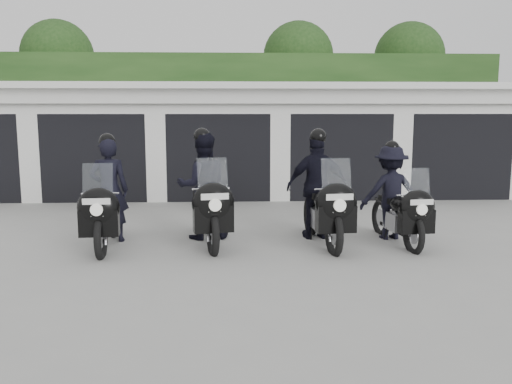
{
  "coord_description": "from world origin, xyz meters",
  "views": [
    {
      "loc": [
        0.36,
        -8.1,
        2.29
      ],
      "look_at": [
        0.71,
        0.09,
        1.05
      ],
      "focal_mm": 38.0,
      "sensor_mm": 36.0,
      "label": 1
    }
  ],
  "objects_px": {
    "police_bike_a": "(107,201)",
    "police_bike_c": "(320,193)",
    "police_bike_d": "(394,197)",
    "police_bike_b": "(204,193)"
  },
  "relations": [
    {
      "from": "police_bike_a",
      "to": "police_bike_c",
      "type": "bearing_deg",
      "value": -1.39
    },
    {
      "from": "police_bike_c",
      "to": "police_bike_d",
      "type": "bearing_deg",
      "value": -7.2
    },
    {
      "from": "police_bike_b",
      "to": "police_bike_d",
      "type": "height_order",
      "value": "police_bike_b"
    },
    {
      "from": "police_bike_b",
      "to": "police_bike_c",
      "type": "bearing_deg",
      "value": -13.22
    },
    {
      "from": "police_bike_a",
      "to": "police_bike_b",
      "type": "distance_m",
      "value": 1.66
    },
    {
      "from": "police_bike_a",
      "to": "police_bike_c",
      "type": "distance_m",
      "value": 3.67
    },
    {
      "from": "police_bike_a",
      "to": "police_bike_b",
      "type": "height_order",
      "value": "police_bike_b"
    },
    {
      "from": "police_bike_c",
      "to": "police_bike_d",
      "type": "xyz_separation_m",
      "value": [
        1.3,
        -0.03,
        -0.09
      ]
    },
    {
      "from": "police_bike_d",
      "to": "police_bike_b",
      "type": "bearing_deg",
      "value": 171.09
    },
    {
      "from": "police_bike_b",
      "to": "police_bike_d",
      "type": "bearing_deg",
      "value": -12.96
    }
  ]
}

